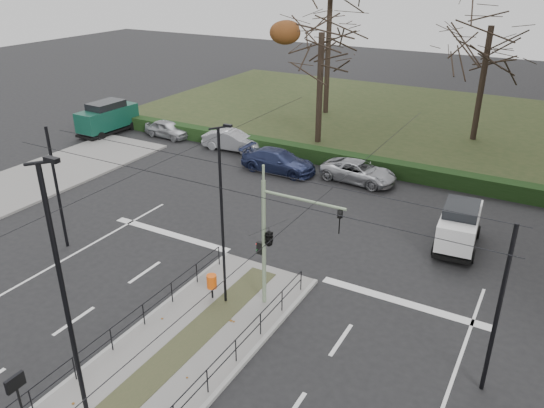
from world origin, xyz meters
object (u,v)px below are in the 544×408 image
at_px(streetlamp_median_near, 69,316).
at_px(bare_tree_center, 490,35).
at_px(parked_car_third, 278,161).
at_px(white_van, 459,225).
at_px(parked_car_second, 232,140).
at_px(green_van, 108,117).
at_px(info_panel, 17,390).
at_px(streetlamp_median_far, 222,217).
at_px(parked_car_first, 167,129).
at_px(parked_car_fourth, 359,172).
at_px(bare_tree_near, 322,41).
at_px(traffic_light, 271,236).
at_px(litter_bin, 212,282).

distance_m(streetlamp_median_near, bare_tree_center, 35.09).
xyz_separation_m(parked_car_third, white_van, (12.30, -4.53, 0.43)).
bearing_deg(parked_car_second, green_van, 92.10).
height_order(info_panel, streetlamp_median_far, streetlamp_median_far).
distance_m(info_panel, streetlamp_median_near, 3.37).
bearing_deg(parked_car_first, parked_car_fourth, -90.82).
relative_size(parked_car_third, green_van, 0.97).
height_order(parked_car_second, white_van, white_van).
bearing_deg(parked_car_first, bare_tree_near, -63.73).
bearing_deg(info_panel, streetlamp_median_near, 20.18).
bearing_deg(white_van, parked_car_third, 159.81).
relative_size(traffic_light, streetlamp_median_near, 0.60).
bearing_deg(parked_car_first, white_van, -102.35).
bearing_deg(parked_car_fourth, info_panel, -178.59).
distance_m(litter_bin, parked_car_second, 18.82).
xyz_separation_m(green_van, bare_tree_center, (25.69, 12.39, 6.48)).
distance_m(streetlamp_median_near, parked_car_second, 26.37).
height_order(parked_car_fourth, bare_tree_near, bare_tree_near).
bearing_deg(litter_bin, streetlamp_median_near, -80.94).
bearing_deg(traffic_light, litter_bin, -160.80).
xyz_separation_m(parked_car_first, parked_car_third, (11.10, -2.26, 0.08)).
distance_m(info_panel, white_van, 19.61).
height_order(litter_bin, bare_tree_center, bare_tree_center).
bearing_deg(parked_car_second, litter_bin, -154.61).
height_order(streetlamp_median_near, streetlamp_median_far, streetlamp_median_near).
distance_m(parked_car_first, parked_car_third, 11.32).
bearing_deg(bare_tree_near, litter_bin, -76.73).
distance_m(parked_car_third, bare_tree_center, 17.90).
bearing_deg(streetlamp_median_far, bare_tree_center, 80.30).
distance_m(streetlamp_median_far, green_van, 25.81).
xyz_separation_m(parked_car_third, parked_car_fourth, (5.18, 0.94, -0.08)).
distance_m(traffic_light, green_van, 26.74).
xyz_separation_m(parked_car_fourth, green_van, (-21.01, -0.18, 0.67)).
height_order(litter_bin, info_panel, info_panel).
relative_size(info_panel, streetlamp_median_near, 0.25).
relative_size(info_panel, parked_car_third, 0.43).
distance_m(parked_car_third, bare_tree_near, 9.51).
height_order(info_panel, bare_tree_near, bare_tree_near).
distance_m(parked_car_fourth, green_van, 21.02).
bearing_deg(bare_tree_center, green_van, -154.25).
distance_m(info_panel, streetlamp_median_far, 8.65).
distance_m(streetlamp_median_near, white_van, 18.54).
relative_size(parked_car_fourth, green_van, 0.91).
bearing_deg(streetlamp_median_far, litter_bin, -174.21).
height_order(parked_car_third, green_van, green_van).
bearing_deg(streetlamp_median_near, streetlamp_median_far, 94.42).
height_order(traffic_light, streetlamp_median_near, streetlamp_median_near).
relative_size(white_van, green_van, 0.80).
bearing_deg(streetlamp_median_near, bare_tree_near, 102.16).
height_order(parked_car_second, parked_car_third, parked_car_third).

